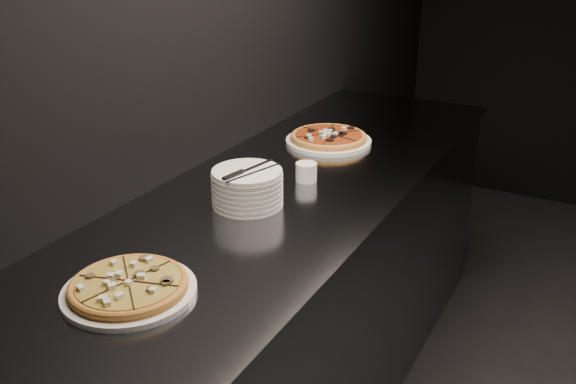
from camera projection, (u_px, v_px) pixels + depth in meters
The scene contains 7 objects.
wall_left at pixel (197, 26), 2.12m from camera, with size 0.02×5.00×2.80m, color black.
counter at pixel (294, 297), 2.33m from camera, with size 0.74×2.44×0.92m.
pizza_mushroom at pixel (129, 287), 1.49m from camera, with size 0.35×0.35×0.04m.
pizza_tomato at pixel (329, 138), 2.50m from camera, with size 0.36×0.36×0.04m.
plate_stack at pixel (247, 187), 1.95m from camera, with size 0.21×0.21×0.11m.
cutlery at pixel (246, 172), 1.91m from camera, with size 0.11×0.22×0.01m.
ramekin at pixel (306, 172), 2.14m from camera, with size 0.07×0.07×0.06m.
Camera 1 is at (-1.20, -1.76, 1.73)m, focal length 40.00 mm.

